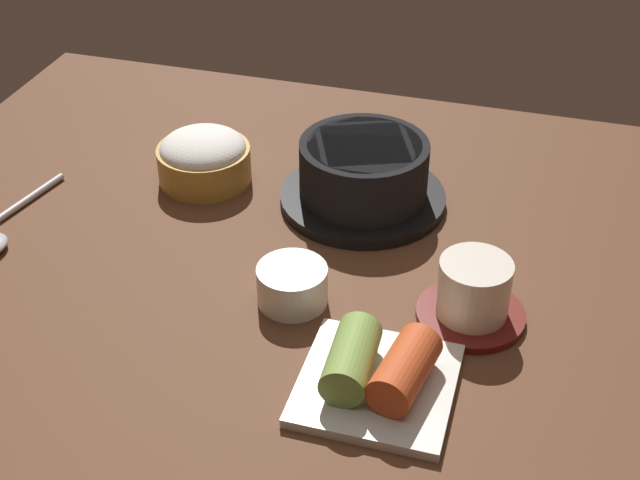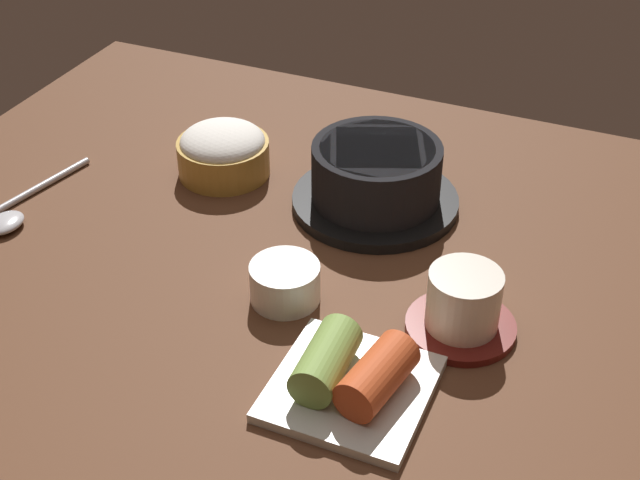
% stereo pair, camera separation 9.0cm
% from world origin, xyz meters
% --- Properties ---
extents(dining_table, '(1.00, 0.76, 0.02)m').
position_xyz_m(dining_table, '(0.00, 0.00, 0.01)').
color(dining_table, '#56331E').
rests_on(dining_table, ground).
extents(stone_pot, '(0.19, 0.19, 0.08)m').
position_xyz_m(stone_pot, '(0.03, 0.10, 0.06)').
color(stone_pot, black).
rests_on(stone_pot, dining_table).
extents(rice_bowl, '(0.11, 0.11, 0.06)m').
position_xyz_m(rice_bowl, '(-0.16, 0.10, 0.05)').
color(rice_bowl, '#B78C38').
rests_on(rice_bowl, dining_table).
extents(tea_cup_with_saucer, '(0.10, 0.10, 0.07)m').
position_xyz_m(tea_cup_with_saucer, '(0.18, -0.06, 0.05)').
color(tea_cup_with_saucer, maroon).
rests_on(tea_cup_with_saucer, dining_table).
extents(banchan_cup_center, '(0.07, 0.07, 0.04)m').
position_xyz_m(banchan_cup_center, '(0.01, -0.09, 0.04)').
color(banchan_cup_center, white).
rests_on(banchan_cup_center, dining_table).
extents(kimchi_plate, '(0.13, 0.13, 0.05)m').
position_xyz_m(kimchi_plate, '(0.12, -0.18, 0.04)').
color(kimchi_plate, silver).
rests_on(kimchi_plate, dining_table).
extents(spoon, '(0.05, 0.18, 0.01)m').
position_xyz_m(spoon, '(-0.33, -0.07, 0.03)').
color(spoon, '#B7B7BC').
rests_on(spoon, dining_table).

